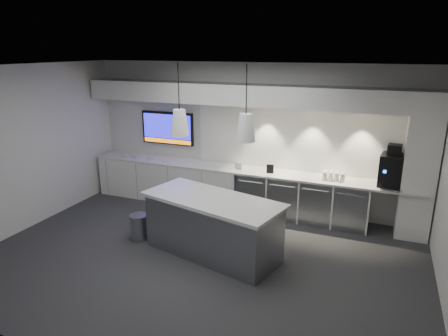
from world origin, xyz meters
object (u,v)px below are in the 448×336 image
at_px(coffee_machine, 392,169).
at_px(island, 213,226).
at_px(bin, 139,227).
at_px(wall_tv, 168,128).

bearing_deg(coffee_machine, island, -137.97).
distance_m(island, bin, 1.44).
distance_m(wall_tv, bin, 2.64).
xyz_separation_m(wall_tv, coffee_machine, (4.67, -0.25, -0.35)).
bearing_deg(island, wall_tv, 147.07).
height_order(bin, coffee_machine, coffee_machine).
bearing_deg(wall_tv, bin, -74.36).
bearing_deg(island, coffee_machine, 50.53).
relative_size(wall_tv, coffee_machine, 1.66).
distance_m(wall_tv, island, 3.17).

